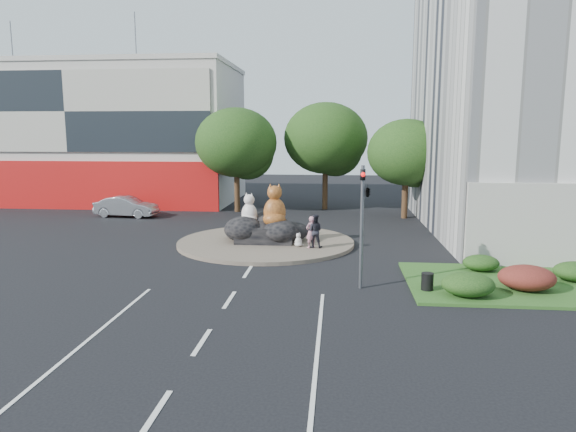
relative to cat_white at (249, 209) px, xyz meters
name	(u,v)px	position (x,y,z in m)	size (l,w,h in m)	color
ground	(229,300)	(0.97, -10.18, -2.01)	(120.00, 120.00, 0.00)	black
roundabout_island	(266,242)	(0.97, -0.18, -1.91)	(10.00, 10.00, 0.20)	brown
rock_plinth	(266,233)	(0.97, -0.18, -1.36)	(3.20, 2.60, 0.90)	black
shophouse_block	(100,134)	(-17.03, 17.73, 4.18)	(25.20, 12.30, 17.40)	beige
grass_verge	(530,284)	(12.97, -7.18, -1.95)	(10.00, 6.00, 0.12)	#29501A
tree_left	(237,146)	(-2.96, 11.88, 3.24)	(6.46, 6.46, 8.27)	#382314
tree_mid	(326,142)	(4.04, 13.88, 3.55)	(6.84, 6.84, 8.76)	#382314
tree_right	(407,156)	(10.04, 9.88, 2.62)	(5.70, 5.70, 7.30)	#382314
hedge_near_green	(468,284)	(9.97, -9.18, -1.44)	(2.00, 1.60, 0.90)	black
hedge_red	(527,278)	(12.47, -8.18, -1.39)	(2.20, 1.76, 0.99)	#531E16
hedge_mid_green	(576,271)	(14.97, -6.68, -1.48)	(1.80, 1.44, 0.81)	black
hedge_back_green	(481,263)	(11.47, -5.38, -1.53)	(1.60, 1.28, 0.72)	black
traffic_light	(365,200)	(6.07, -8.19, 1.61)	(0.44, 1.24, 5.00)	#595B60
street_lamp	(516,168)	(13.79, -2.18, 2.55)	(2.34, 0.22, 8.06)	#595B60
cat_white	(249,209)	(0.00, 0.00, 0.00)	(1.09, 0.94, 1.81)	beige
cat_tabby	(275,205)	(1.51, -0.38, 0.29)	(1.44, 1.24, 2.39)	#A25521
kitten_calico	(240,235)	(-0.39, -0.95, -1.38)	(0.51, 0.44, 0.85)	beige
kitten_white	(298,239)	(2.93, -1.55, -1.42)	(0.47, 0.40, 0.78)	beige
pedestrian_pink	(311,232)	(3.62, -1.78, -0.96)	(0.62, 0.41, 1.70)	#BF7B8D
pedestrian_dark	(314,231)	(3.80, -1.70, -0.91)	(0.87, 0.68, 1.80)	black
parked_car	(126,207)	(-10.85, 8.40, -1.23)	(1.64, 4.72, 1.55)	#A0A2A8
litter_bin	(427,281)	(8.57, -8.56, -1.54)	(0.48, 0.48, 0.69)	black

